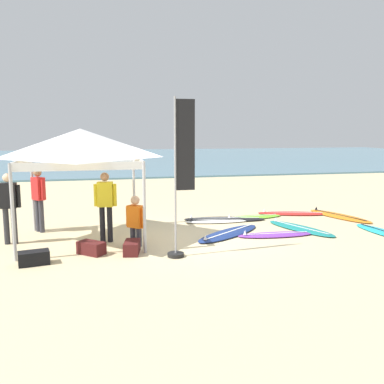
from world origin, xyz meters
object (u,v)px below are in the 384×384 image
at_px(canopy_tent, 81,144).
at_px(gear_bag_by_pole, 34,258).
at_px(surfboard_white, 218,221).
at_px(gear_bag_on_sand, 132,247).
at_px(surfboard_teal, 300,228).
at_px(surfboard_black, 224,219).
at_px(surfboard_navy, 229,233).
at_px(surfboard_lime, 252,217).
at_px(person_red, 39,196).
at_px(surfboard_cyan, 383,232).
at_px(person_black, 9,204).
at_px(banner_flag, 181,184).
at_px(surfboard_orange, 339,216).
at_px(surfboard_red, 292,213).
at_px(person_yellow, 105,202).
at_px(gear_bag_near_tent, 91,248).
at_px(surfboard_purple, 275,235).
at_px(person_orange, 136,219).

relative_size(canopy_tent, gear_bag_by_pole, 4.72).
distance_m(surfboard_white, gear_bag_on_sand, 3.81).
distance_m(surfboard_teal, surfboard_black, 2.34).
relative_size(surfboard_navy, gear_bag_on_sand, 3.93).
height_order(surfboard_lime, gear_bag_by_pole, gear_bag_by_pole).
distance_m(surfboard_white, person_red, 5.09).
height_order(surfboard_teal, gear_bag_on_sand, gear_bag_on_sand).
relative_size(surfboard_cyan, gear_bag_on_sand, 3.32).
bearing_deg(gear_bag_by_pole, person_black, 113.56).
relative_size(canopy_tent, surfboard_cyan, 1.42).
bearing_deg(surfboard_white, surfboard_navy, -95.22).
height_order(surfboard_white, banner_flag, banner_flag).
relative_size(surfboard_orange, person_red, 1.43).
bearing_deg(surfboard_red, surfboard_teal, -110.72).
bearing_deg(person_yellow, surfboard_navy, 0.04).
bearing_deg(surfboard_lime, gear_bag_on_sand, -143.54).
bearing_deg(gear_bag_near_tent, gear_bag_by_pole, -157.09).
height_order(surfboard_purple, person_yellow, person_yellow).
bearing_deg(person_black, surfboard_cyan, -6.59).
height_order(person_black, gear_bag_on_sand, person_black).
relative_size(surfboard_orange, gear_bag_on_sand, 4.08).
bearing_deg(canopy_tent, person_red, 135.19).
relative_size(surfboard_teal, gear_bag_by_pole, 3.90).
bearing_deg(surfboard_orange, surfboard_cyan, -91.53).
height_order(surfboard_lime, surfboard_red, same).
xyz_separation_m(surfboard_teal, gear_bag_near_tent, (-5.59, -1.07, 0.10)).
height_order(surfboard_navy, person_red, person_red).
bearing_deg(person_yellow, gear_bag_on_sand, -65.08).
relative_size(person_black, person_orange, 1.43).
relative_size(surfboard_red, person_orange, 1.94).
distance_m(surfboard_black, gear_bag_near_tent, 4.73).
distance_m(canopy_tent, person_yellow, 1.51).
distance_m(surfboard_white, person_black, 5.73).
bearing_deg(surfboard_red, surfboard_navy, -144.04).
relative_size(canopy_tent, surfboard_orange, 1.16).
distance_m(surfboard_navy, banner_flag, 2.71).
relative_size(surfboard_navy, person_red, 1.38).
xyz_separation_m(surfboard_navy, person_orange, (-2.47, -0.53, 0.62)).
height_order(canopy_tent, surfboard_cyan, canopy_tent).
height_order(surfboard_cyan, person_black, person_black).
height_order(surfboard_white, gear_bag_by_pole, gear_bag_by_pole).
bearing_deg(surfboard_cyan, surfboard_white, 149.72).
bearing_deg(canopy_tent, gear_bag_by_pole, -119.17).
xyz_separation_m(surfboard_white, gear_bag_near_tent, (-3.63, -2.47, 0.10)).
height_order(canopy_tent, surfboard_white, canopy_tent).
height_order(surfboard_black, person_black, person_black).
distance_m(surfboard_teal, person_black, 7.55).
bearing_deg(surfboard_cyan, surfboard_orange, 88.47).
height_order(surfboard_cyan, surfboard_navy, same).
relative_size(surfboard_orange, surfboard_white, 1.21).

